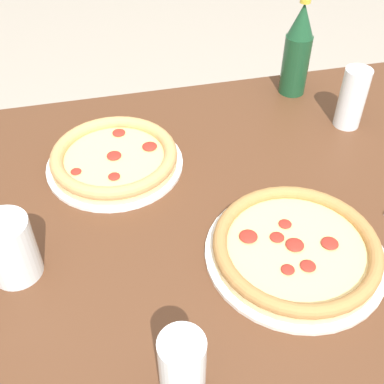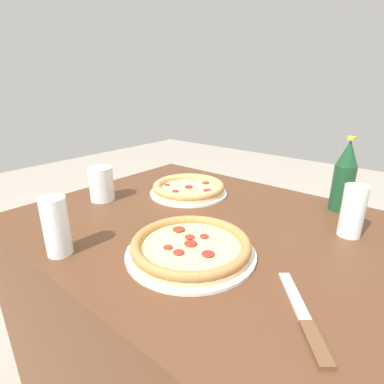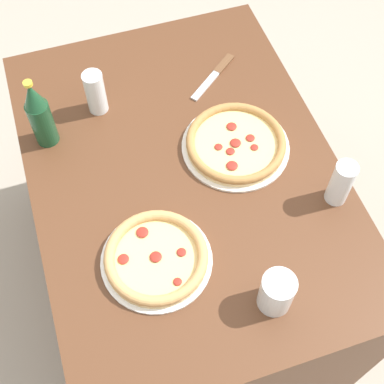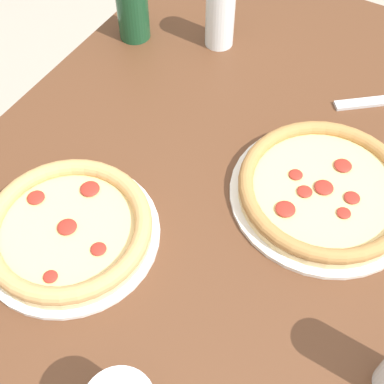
% 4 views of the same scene
% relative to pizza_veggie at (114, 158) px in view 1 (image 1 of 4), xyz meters
% --- Properties ---
extents(ground_plane, '(8.00, 8.00, 0.00)m').
position_rel_pizza_veggie_xyz_m(ground_plane, '(0.25, -0.15, -0.76)').
color(ground_plane, '#A89E8E').
extents(table, '(1.21, 0.87, 0.74)m').
position_rel_pizza_veggie_xyz_m(table, '(0.25, -0.15, -0.39)').
color(table, '#56331E').
rests_on(table, ground_plane).
extents(pizza_veggie, '(0.29, 0.29, 0.04)m').
position_rel_pizza_veggie_xyz_m(pizza_veggie, '(0.00, 0.00, 0.00)').
color(pizza_veggie, white).
rests_on(pizza_veggie, table).
extents(pizza_salami, '(0.32, 0.32, 0.04)m').
position_rel_pizza_veggie_xyz_m(pizza_salami, '(0.28, -0.32, -0.00)').
color(pizza_salami, silver).
rests_on(pizza_salami, table).
extents(glass_mango_juice, '(0.06, 0.06, 0.14)m').
position_rel_pizza_veggie_xyz_m(glass_mango_juice, '(0.55, 0.03, 0.04)').
color(glass_mango_juice, white).
rests_on(glass_mango_juice, table).
extents(glass_lemonade, '(0.06, 0.06, 0.15)m').
position_rel_pizza_veggie_xyz_m(glass_lemonade, '(0.03, -0.52, 0.05)').
color(glass_lemonade, white).
rests_on(glass_lemonade, table).
extents(glass_iced_tea, '(0.08, 0.08, 0.12)m').
position_rel_pizza_veggie_xyz_m(glass_iced_tea, '(-0.19, -0.24, 0.04)').
color(glass_iced_tea, white).
rests_on(glass_iced_tea, table).
extents(beer_bottle, '(0.07, 0.07, 0.24)m').
position_rel_pizza_veggie_xyz_m(beer_bottle, '(0.48, 0.20, 0.09)').
color(beer_bottle, '#194728').
rests_on(beer_bottle, table).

